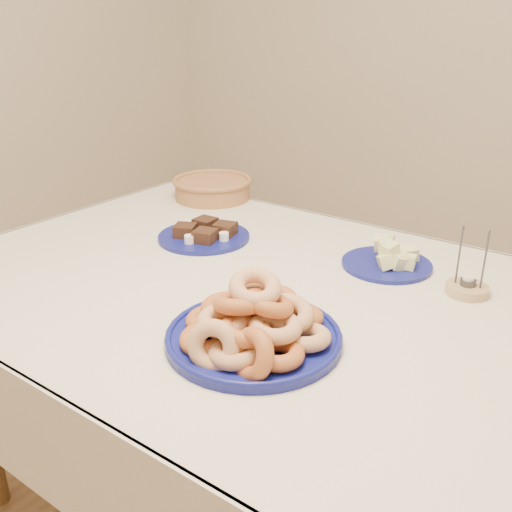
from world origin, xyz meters
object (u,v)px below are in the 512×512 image
Objects in this scene: dining_table at (268,328)px; melon_plate at (391,259)px; donut_platter at (253,326)px; brownie_plate at (204,234)px; wicker_basket at (212,187)px; candle_holder at (467,288)px.

melon_plate reaches higher than dining_table.
brownie_plate is (-0.45, 0.38, -0.03)m from donut_platter.
donut_platter is at bearing -39.82° from brownie_plate.
melon_plate is at bearing 58.30° from dining_table.
wicker_basket is at bearing 126.73° from brownie_plate.
donut_platter reaches higher than melon_plate.
wicker_basket is at bearing 134.73° from donut_platter.
candle_holder reaches higher than donut_platter.
wicker_basket reaches higher than dining_table.
wicker_basket is at bearing 140.27° from dining_table.
wicker_basket is (-0.69, 0.70, -0.00)m from donut_platter.
brownie_plate is (-0.33, 0.16, 0.12)m from dining_table.
melon_plate is (0.18, 0.29, 0.13)m from dining_table.
candle_holder reaches higher than melon_plate.
dining_table is 5.74× the size of brownie_plate.
brownie_plate is (-0.51, -0.13, -0.01)m from melon_plate.
melon_plate is at bearing 168.48° from candle_holder.
dining_table is 0.47m from candle_holder.
wicker_basket reaches higher than brownie_plate.
dining_table is 4.40× the size of donut_platter.
donut_platter reaches higher than brownie_plate.
donut_platter is 1.31× the size of melon_plate.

